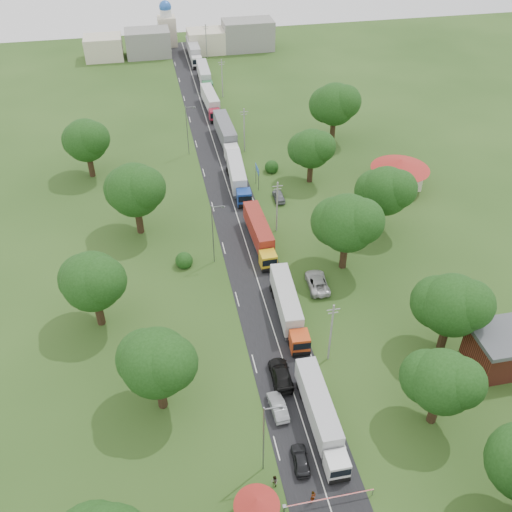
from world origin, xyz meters
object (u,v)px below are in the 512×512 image
object	(u,v)px
car_lane_front	(301,460)
car_lane_mid	(278,406)
guard_booth	(257,506)
truck_0	(320,414)
pedestrian_near	(313,497)
info_sign	(257,172)
boom_barrier	(316,501)

from	to	relation	value
car_lane_front	car_lane_mid	world-z (taller)	car_lane_mid
guard_booth	truck_0	size ratio (longest dim) A/B	0.32
truck_0	car_lane_mid	xyz separation A→B (m)	(-4.02, 2.83, -1.30)
truck_0	car_lane_mid	world-z (taller)	truck_0
guard_booth	pedestrian_near	distance (m)	5.86
truck_0	pedestrian_near	distance (m)	9.02
info_sign	car_lane_front	xyz separation A→B (m)	(-6.80, -55.26, -2.32)
info_sign	car_lane_front	distance (m)	55.73
boom_barrier	car_lane_front	size ratio (longest dim) A/B	2.31
guard_booth	car_lane_mid	size ratio (longest dim) A/B	1.00
guard_booth	car_lane_front	world-z (taller)	guard_booth
boom_barrier	info_sign	size ratio (longest dim) A/B	2.25
boom_barrier	guard_booth	size ratio (longest dim) A/B	2.10
pedestrian_near	info_sign	bearing A→B (deg)	51.87
boom_barrier	car_lane_front	xyz separation A→B (m)	(-0.24, 4.74, -0.21)
info_sign	truck_0	bearing A→B (deg)	-93.97
info_sign	pedestrian_near	bearing A→B (deg)	-96.44
info_sign	car_lane_front	size ratio (longest dim) A/B	1.02
boom_barrier	truck_0	world-z (taller)	truck_0
boom_barrier	info_sign	xyz separation A→B (m)	(6.56, 60.00, 2.11)
pedestrian_near	truck_0	bearing A→B (deg)	37.56
truck_0	info_sign	bearing A→B (deg)	86.03
car_lane_mid	pedestrian_near	xyz separation A→B (m)	(0.86, -11.19, 0.12)
boom_barrier	car_lane_mid	world-z (taller)	car_lane_mid
info_sign	truck_0	distance (m)	51.27
truck_0	car_lane_mid	bearing A→B (deg)	144.88
car_lane_mid	pedestrian_near	distance (m)	11.22
truck_0	boom_barrier	bearing A→B (deg)	-108.76
info_sign	pedestrian_near	distance (m)	59.92
guard_booth	pedestrian_near	xyz separation A→B (m)	(5.68, 0.50, -1.31)
boom_barrier	car_lane_front	distance (m)	4.75
info_sign	car_lane_front	bearing A→B (deg)	-97.01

